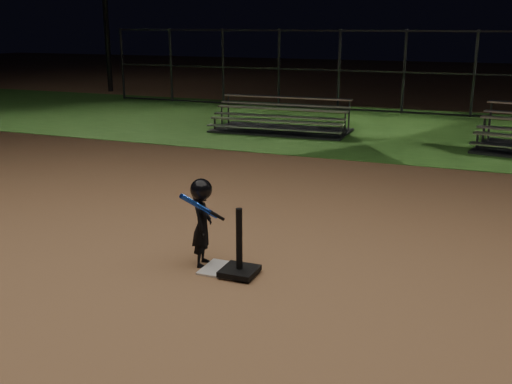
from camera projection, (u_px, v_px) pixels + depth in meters
name	position (u px, v px, depth m)	size (l,w,h in m)	color
ground	(223.00, 270.00, 6.69)	(80.00, 80.00, 0.00)	#946843
grass_strip	(384.00, 129.00, 15.62)	(60.00, 8.00, 0.01)	#2B5A1D
home_plate	(223.00, 269.00, 6.69)	(0.45, 0.45, 0.02)	beige
batting_tee	(239.00, 262.00, 6.51)	(0.38, 0.38, 0.75)	black
child_batter	(202.00, 220.00, 6.70)	(0.41, 0.57, 1.02)	black
bleacher_left	(281.00, 125.00, 15.20)	(3.48, 1.79, 0.84)	silver
backstop_fence	(404.00, 72.00, 17.96)	(20.08, 0.08, 2.50)	#38383D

